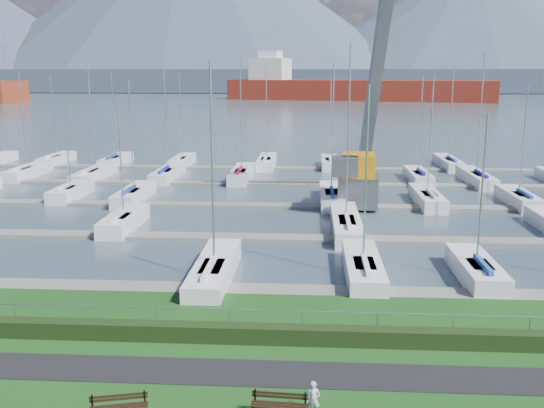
# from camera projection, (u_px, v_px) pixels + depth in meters

# --- Properties ---
(path) EXTENTS (160.00, 2.00, 0.04)m
(path) POSITION_uv_depth(u_px,v_px,m) (246.00, 373.00, 21.91)
(path) COLOR black
(path) RESTS_ON grass
(water) EXTENTS (800.00, 540.00, 0.20)m
(water) POSITION_uv_depth(u_px,v_px,m) (305.00, 96.00, 278.43)
(water) COLOR #3E4F5B
(hedge) EXTENTS (80.00, 0.70, 0.70)m
(hedge) POSITION_uv_depth(u_px,v_px,m) (253.00, 334.00, 24.37)
(hedge) COLOR black
(hedge) RESTS_ON grass
(fence) EXTENTS (80.00, 0.04, 0.04)m
(fence) POSITION_uv_depth(u_px,v_px,m) (254.00, 310.00, 24.58)
(fence) COLOR gray
(fence) RESTS_ON grass
(foothill) EXTENTS (900.00, 80.00, 12.00)m
(foothill) POSITION_uv_depth(u_px,v_px,m) (306.00, 80.00, 345.31)
(foothill) COLOR #3C4759
(foothill) RESTS_ON water
(mountains) EXTENTS (1190.00, 360.00, 115.00)m
(mountains) POSITION_uv_depth(u_px,v_px,m) (319.00, 17.00, 408.93)
(mountains) COLOR #404B5D
(mountains) RESTS_ON water
(docks) EXTENTS (90.00, 41.60, 0.25)m
(docks) POSITION_uv_depth(u_px,v_px,m) (282.00, 206.00, 50.24)
(docks) COLOR gray
(docks) RESTS_ON water
(bench_left) EXTENTS (1.85, 0.84, 0.85)m
(bench_left) POSITION_uv_depth(u_px,v_px,m) (119.00, 407.00, 18.91)
(bench_left) COLOR black
(bench_left) RESTS_ON grass
(bench_right) EXTENTS (1.82, 0.54, 0.85)m
(bench_right) POSITION_uv_depth(u_px,v_px,m) (280.00, 405.00, 19.02)
(bench_right) COLOR black
(bench_right) RESTS_ON grass
(person) EXTENTS (0.46, 0.33, 1.20)m
(person) POSITION_uv_depth(u_px,v_px,m) (313.00, 395.00, 19.29)
(person) COLOR silver
(person) RESTS_ON grass
(crane) EXTENTS (5.13, 13.30, 22.35)m
(crane) POSITION_uv_depth(u_px,v_px,m) (364.00, 138.00, 49.62)
(crane) COLOR #5A5D62
(crane) RESTS_ON water
(cargo_ship_mid) EXTENTS (104.62, 43.37, 21.50)m
(cargo_ship_mid) POSITION_uv_depth(u_px,v_px,m) (347.00, 90.00, 238.31)
(cargo_ship_mid) COLOR maroon
(cargo_ship_mid) RESTS_ON water
(sailboat_fleet) EXTENTS (75.11, 49.98, 13.48)m
(sailboat_fleet) POSITION_uv_depth(u_px,v_px,m) (265.00, 133.00, 52.74)
(sailboat_fleet) COLOR silver
(sailboat_fleet) RESTS_ON water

